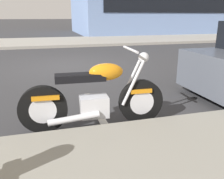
% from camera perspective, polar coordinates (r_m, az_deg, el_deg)
% --- Properties ---
extents(ground_plane, '(260.00, 260.00, 0.00)m').
position_cam_1_polar(ground_plane, '(7.95, -9.89, 5.53)').
color(ground_plane, '#333335').
extents(sidewalk_far_curb, '(120.00, 5.00, 0.14)m').
position_cam_1_polar(sidewalk_far_curb, '(19.77, 25.04, 11.19)').
color(sidewalk_far_curb, gray).
rests_on(sidewalk_far_curb, ground).
extents(parking_stall_stripe, '(0.12, 2.20, 0.01)m').
position_cam_1_polar(parking_stall_stripe, '(4.01, -3.26, -5.72)').
color(parking_stall_stripe, silver).
rests_on(parking_stall_stripe, ground).
extents(parked_motorcycle, '(2.07, 0.62, 1.13)m').
position_cam_1_polar(parked_motorcycle, '(3.41, -3.97, -2.10)').
color(parked_motorcycle, black).
rests_on(parked_motorcycle, ground).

